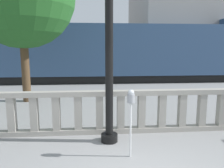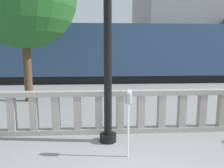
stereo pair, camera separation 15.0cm
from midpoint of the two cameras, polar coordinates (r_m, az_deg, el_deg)
balustrade at (r=6.20m, az=1.58°, el=-7.27°), size 13.00×0.24×1.22m
parking_meter at (r=4.69m, az=4.05°, el=-5.16°), size 0.16×0.16×1.52m
train_near at (r=15.77m, az=-0.24°, el=8.18°), size 23.16×2.62×4.60m
train_far at (r=34.31m, az=-8.29°, el=7.96°), size 25.24×2.99×3.81m
building_block at (r=23.05m, az=16.88°, el=15.20°), size 8.46×9.43×9.87m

